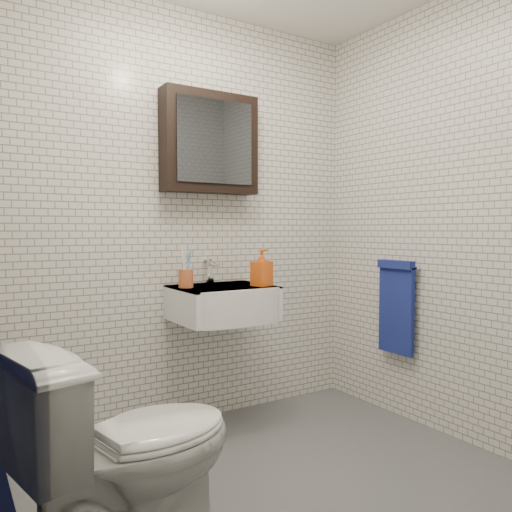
{
  "coord_description": "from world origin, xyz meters",
  "views": [
    {
      "loc": [
        -1.33,
        -1.79,
        1.18
      ],
      "look_at": [
        0.08,
        0.45,
        1.04
      ],
      "focal_mm": 35.0,
      "sensor_mm": 36.0,
      "label": 1
    }
  ],
  "objects": [
    {
      "name": "ground",
      "position": [
        0.0,
        0.0,
        0.01
      ],
      "size": [
        2.2,
        2.0,
        0.01
      ],
      "primitive_type": "cube",
      "color": "#53575C",
      "rests_on": "ground"
    },
    {
      "name": "room_shell",
      "position": [
        0.0,
        0.0,
        1.47
      ],
      "size": [
        2.22,
        2.02,
        2.51
      ],
      "color": "silver",
      "rests_on": "ground"
    },
    {
      "name": "washbasin",
      "position": [
        0.05,
        0.73,
        0.76
      ],
      "size": [
        0.55,
        0.5,
        0.2
      ],
      "color": "white",
      "rests_on": "room_shell"
    },
    {
      "name": "faucet",
      "position": [
        0.05,
        0.93,
        0.92
      ],
      "size": [
        0.06,
        0.2,
        0.15
      ],
      "color": "silver",
      "rests_on": "washbasin"
    },
    {
      "name": "mirror_cabinet",
      "position": [
        0.05,
        0.93,
        1.7
      ],
      "size": [
        0.6,
        0.15,
        0.6
      ],
      "color": "black",
      "rests_on": "room_shell"
    },
    {
      "name": "towel_rail",
      "position": [
        1.04,
        0.35,
        0.72
      ],
      "size": [
        0.09,
        0.3,
        0.58
      ],
      "color": "silver",
      "rests_on": "room_shell"
    },
    {
      "name": "toothbrush_cup",
      "position": [
        -0.16,
        0.81,
        0.91
      ],
      "size": [
        0.11,
        0.11,
        0.23
      ],
      "rotation": [
        0.0,
        0.0,
        -0.43
      ],
      "color": "#C15930",
      "rests_on": "washbasin"
    },
    {
      "name": "soap_bottle",
      "position": [
        0.24,
        0.65,
        0.96
      ],
      "size": [
        0.12,
        0.12,
        0.22
      ],
      "primitive_type": "imported",
      "rotation": [
        0.0,
        0.0,
        0.26
      ],
      "color": "orange",
      "rests_on": "washbasin"
    },
    {
      "name": "toilet",
      "position": [
        -0.8,
        -0.11,
        0.4
      ],
      "size": [
        0.87,
        0.61,
        0.81
      ],
      "primitive_type": "imported",
      "rotation": [
        0.0,
        0.0,
        1.78
      ],
      "color": "white",
      "rests_on": "ground"
    }
  ]
}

